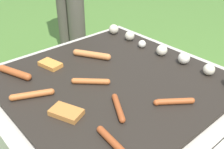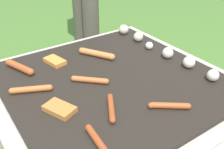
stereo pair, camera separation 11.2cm
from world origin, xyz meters
TOP-DOWN VIEW (x-y plane):
  - ground_plane at (0.00, 0.00)m, footprint 14.00×14.00m
  - grill at (0.00, 0.00)m, footprint 0.99×0.99m
  - sausage_front_right at (0.18, -0.13)m, footprint 0.14×0.09m
  - sausage_back_left at (-0.03, -0.09)m, footprint 0.12×0.12m
  - sausage_back_right at (-0.10, -0.32)m, footprint 0.09×0.16m
  - sausage_front_center at (-0.22, 0.05)m, footprint 0.18×0.12m
  - sausage_mid_left at (-0.30, -0.30)m, footprint 0.18×0.08m
  - sausage_front_left at (0.30, -0.25)m, footprint 0.18×0.04m
  - sausage_back_center at (0.29, 0.06)m, footprint 0.10×0.13m
  - bread_slice_center at (-0.27, -0.14)m, footprint 0.12×0.08m
  - bread_slice_left at (0.08, -0.28)m, footprint 0.13×0.11m
  - mushroom_row at (-0.00, 0.34)m, footprint 0.80×0.07m

SIDE VIEW (x-z plane):
  - ground_plane at x=0.00m, z-range 0.00..0.00m
  - grill at x=0.00m, z-range 0.00..0.39m
  - bread_slice_center at x=-0.27m, z-range 0.39..0.41m
  - bread_slice_left at x=0.08m, z-range 0.39..0.41m
  - sausage_front_right at x=0.18m, z-range 0.39..0.42m
  - sausage_back_center at x=0.29m, z-range 0.39..0.42m
  - sausage_front_left at x=0.30m, z-range 0.39..0.42m
  - sausage_back_left at x=-0.03m, z-range 0.39..0.42m
  - sausage_back_right at x=-0.10m, z-range 0.39..0.42m
  - sausage_mid_left at x=-0.30m, z-range 0.39..0.42m
  - sausage_front_center at x=-0.22m, z-range 0.39..0.42m
  - mushroom_row at x=0.00m, z-range 0.39..0.45m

